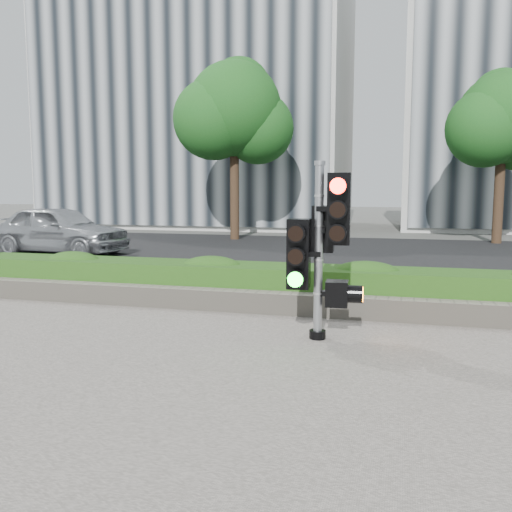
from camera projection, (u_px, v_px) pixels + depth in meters
ground at (234, 347)px, 6.93m from camera, size 120.00×120.00×0.00m
sidewalk at (144, 429)px, 4.54m from camera, size 16.00×11.00×0.03m
road at (332, 256)px, 16.52m from camera, size 60.00×13.00×0.02m
curb at (285, 296)px, 9.95m from camera, size 60.00×0.25×0.12m
stone_wall at (269, 302)px, 8.73m from camera, size 12.00×0.32×0.34m
hedge at (278, 285)px, 9.33m from camera, size 12.00×1.00×0.68m
building_left at (203, 92)px, 30.40m from camera, size 16.00×9.00×15.00m
tree_left at (234, 113)px, 21.44m from camera, size 4.61×4.03×7.34m
tree_right at (502, 122)px, 19.88m from camera, size 4.10×3.58×6.53m
traffic_signal at (321, 242)px, 7.11m from camera, size 0.82×0.61×2.35m
car_silver at (59, 230)px, 16.87m from camera, size 4.61×2.20×1.52m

